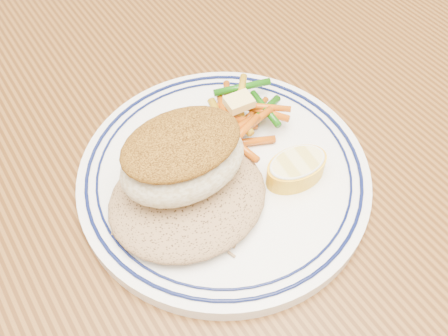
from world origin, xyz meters
TOP-DOWN VIEW (x-y plane):
  - dining_table at (0.00, 0.00)m, footprint 1.50×0.90m
  - plate at (0.04, 0.02)m, footprint 0.26×0.26m
  - rice_pilaf at (-0.01, 0.01)m, footprint 0.13×0.12m
  - fish_fillet at (-0.00, 0.02)m, footprint 0.11×0.08m
  - vegetable_pile at (0.07, 0.05)m, footprint 0.11×0.10m
  - butter_pat at (0.08, 0.05)m, footprint 0.03×0.02m
  - lemon_wedge at (0.09, -0.02)m, footprint 0.06×0.06m

SIDE VIEW (x-z plane):
  - dining_table at x=0.00m, z-range 0.28..1.03m
  - plate at x=0.04m, z-range 0.75..0.77m
  - lemon_wedge at x=0.09m, z-range 0.77..0.79m
  - rice_pilaf at x=-0.01m, z-range 0.77..0.79m
  - vegetable_pile at x=0.07m, z-range 0.76..0.79m
  - butter_pat at x=0.08m, z-range 0.79..0.80m
  - fish_fillet at x=0.00m, z-range 0.78..0.84m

